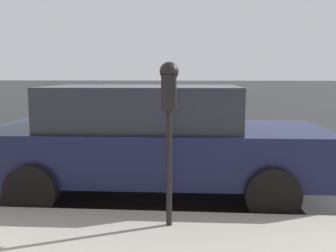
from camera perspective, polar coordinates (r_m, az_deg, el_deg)
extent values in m
plane|color=#2B2B2D|center=(6.70, 4.35, -7.19)|extent=(220.00, 220.00, 0.00)
cylinder|color=black|center=(4.00, 0.16, -6.14)|extent=(0.06, 0.06, 1.20)
cube|color=black|center=(3.89, 0.16, 4.95)|extent=(0.20, 0.14, 0.34)
sphere|color=black|center=(3.89, 0.16, 7.94)|extent=(0.19, 0.19, 0.19)
cube|color=#19389E|center=(4.00, 0.28, 4.40)|extent=(0.01, 0.11, 0.12)
cube|color=black|center=(3.99, 0.28, 6.11)|extent=(0.01, 0.10, 0.08)
cube|color=#14193D|center=(5.49, -1.61, -3.53)|extent=(1.91, 4.61, 0.65)
cube|color=#232833|center=(5.43, -3.56, 2.83)|extent=(1.65, 2.59, 0.57)
cylinder|color=black|center=(6.50, 11.78, -4.89)|extent=(0.23, 0.64, 0.64)
cylinder|color=black|center=(4.75, 14.94, -9.58)|extent=(0.23, 0.64, 0.64)
cylinder|color=black|center=(6.71, -13.09, -4.54)|extent=(0.23, 0.64, 0.64)
cylinder|color=black|center=(5.03, -19.12, -8.77)|extent=(0.23, 0.64, 0.64)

